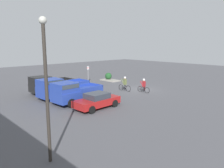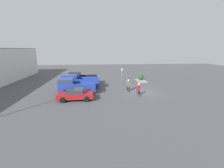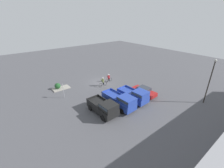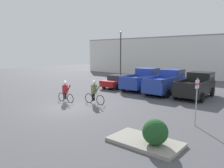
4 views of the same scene
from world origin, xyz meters
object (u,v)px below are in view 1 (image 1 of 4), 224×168
at_px(fire_lane_sign, 88,73).
at_px(pickup_truck_0, 74,92).
at_px(pickup_truck_2, 49,84).
at_px(pickup_truck_1, 60,88).
at_px(lamppost, 46,81).
at_px(cyclist_0, 125,84).
at_px(shrub, 108,76).
at_px(sedan_0, 97,100).
at_px(cyclist_1, 144,85).

bearing_deg(fire_lane_sign, pickup_truck_0, 135.81).
xyz_separation_m(pickup_truck_2, fire_lane_sign, (2.55, -7.65, 0.45)).
xyz_separation_m(pickup_truck_1, lamppost, (-10.97, 7.04, 2.90)).
bearing_deg(cyclist_0, shrub, -28.49).
xyz_separation_m(sedan_0, pickup_truck_0, (2.77, 0.57, 0.42)).
bearing_deg(cyclist_1, pickup_truck_0, 79.78).
bearing_deg(pickup_truck_2, pickup_truck_0, 177.09).
bearing_deg(pickup_truck_1, pickup_truck_2, -2.49).
relative_size(pickup_truck_1, lamppost, 0.82).
bearing_deg(sedan_0, pickup_truck_2, 1.91).
relative_size(cyclist_0, cyclist_1, 1.11).
height_order(pickup_truck_0, pickup_truck_2, pickup_truck_0).
height_order(sedan_0, cyclist_1, cyclist_1).
bearing_deg(shrub, lamppost, 130.75).
bearing_deg(pickup_truck_0, sedan_0, -168.46).
relative_size(pickup_truck_1, shrub, 5.42).
distance_m(pickup_truck_2, fire_lane_sign, 8.07).
xyz_separation_m(fire_lane_sign, lamppost, (-16.33, 14.81, 2.50)).
relative_size(pickup_truck_0, pickup_truck_1, 0.90).
distance_m(cyclist_1, fire_lane_sign, 9.80).
distance_m(sedan_0, cyclist_1, 8.28).
bearing_deg(pickup_truck_1, fire_lane_sign, -55.42).
height_order(pickup_truck_0, cyclist_1, pickup_truck_0).
xyz_separation_m(pickup_truck_2, shrub, (2.24, -11.43, -0.41)).
height_order(pickup_truck_0, fire_lane_sign, fire_lane_sign).
height_order(pickup_truck_0, shrub, pickup_truck_0).
relative_size(pickup_truck_2, fire_lane_sign, 1.93).
distance_m(pickup_truck_1, cyclist_1, 9.65).
bearing_deg(cyclist_0, cyclist_1, -155.33).
xyz_separation_m(pickup_truck_0, shrub, (7.85, -11.71, -0.45)).
bearing_deg(pickup_truck_2, cyclist_0, -123.98).
bearing_deg(fire_lane_sign, pickup_truck_2, 108.42).
bearing_deg(sedan_0, cyclist_1, -81.69).
bearing_deg(lamppost, pickup_truck_2, -27.47).
height_order(lamppost, shrub, lamppost).
relative_size(cyclist_0, fire_lane_sign, 0.75).
bearing_deg(lamppost, pickup_truck_0, -40.11).
height_order(fire_lane_sign, lamppost, lamppost).
distance_m(pickup_truck_1, lamppost, 13.36).
distance_m(pickup_truck_2, shrub, 11.65).
bearing_deg(sedan_0, shrub, -46.37).
relative_size(sedan_0, fire_lane_sign, 1.72).
bearing_deg(shrub, pickup_truck_2, 101.07).
height_order(cyclist_0, cyclist_1, cyclist_0).
height_order(sedan_0, fire_lane_sign, fire_lane_sign).
bearing_deg(pickup_truck_1, cyclist_1, -117.04).
bearing_deg(sedan_0, cyclist_0, -65.04).
distance_m(sedan_0, cyclist_0, 7.94).
distance_m(pickup_truck_0, pickup_truck_2, 5.62).
bearing_deg(shrub, fire_lane_sign, 85.28).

